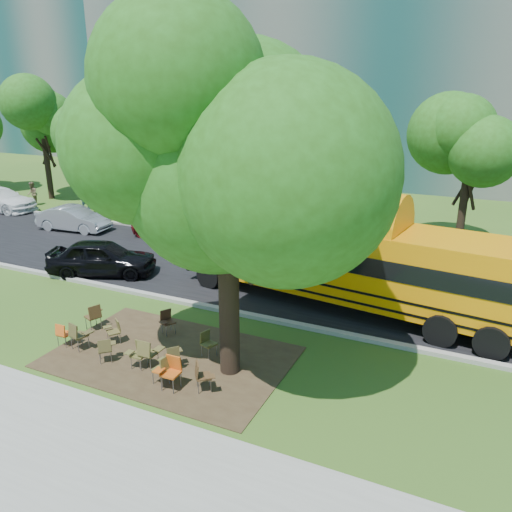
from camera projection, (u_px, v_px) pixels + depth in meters
The scene contains 33 objects.
ground at pixel (153, 343), 15.76m from camera, with size 160.00×160.00×0.00m, color #294C17.
sidewalk at pixel (22, 437), 11.46m from camera, with size 60.00×4.00×0.04m, color gray.
dirt_patch at pixel (170, 357), 14.92m from camera, with size 7.00×4.50×0.03m, color #382819.
asphalt_road at pixel (249, 273), 21.77m from camera, with size 80.00×8.00×0.04m, color black.
kerb_near at pixel (202, 306), 18.31m from camera, with size 80.00×0.25×0.14m, color gray.
kerb_far at pixel (284, 246), 25.28m from camera, with size 80.00×0.25×0.14m, color gray.
building_main at pixel (307, 51), 46.41m from camera, with size 38.00×16.00×22.00m, color slate.
building_left at pixel (90, 69), 62.20m from camera, with size 26.00×14.00×20.00m, color slate.
bg_tree_0 at pixel (114, 142), 30.29m from camera, with size 5.20×5.20×7.18m.
bg_tree_1 at pixel (42, 123), 34.96m from camera, with size 6.00×6.00×8.40m.
bg_tree_2 at pixel (239, 149), 30.18m from camera, with size 4.80×4.80×6.62m.
bg_tree_3 at pixel (471, 148), 22.98m from camera, with size 5.60×5.60×7.84m.
main_tree at pixel (226, 149), 12.22m from camera, with size 7.13×7.13×9.81m.
school_bus at pixel (361, 262), 17.67m from camera, with size 13.06×4.36×3.14m.
chair_0 at pixel (64, 332), 15.41m from camera, with size 0.51×0.47×0.78m.
chair_1 at pixel (78, 334), 15.15m from camera, with size 0.69×0.54×0.92m.
chair_2 at pixel (106, 348), 14.48m from camera, with size 0.54×0.68×0.79m.
chair_3 at pixel (139, 352), 14.23m from camera, with size 0.53×0.50×0.81m.
chair_4 at pixel (148, 351), 14.08m from camera, with size 0.61×0.55×0.95m.
chair_5 at pixel (171, 369), 13.19m from camera, with size 0.61×0.56×0.94m.
chair_6 at pixel (163, 366), 13.41m from camera, with size 0.51×0.63×0.87m.
chair_7 at pixel (202, 374), 13.08m from camera, with size 0.71×0.57×0.84m.
chair_8 at pixel (94, 314), 16.46m from camera, with size 0.57×0.73×0.91m.
chair_9 at pixel (115, 329), 15.60m from camera, with size 0.68×0.53×0.79m.
chair_10 at pixel (167, 320), 16.21m from camera, with size 0.54×0.69×0.82m.
chair_11 at pixel (173, 355), 14.10m from camera, with size 0.53×0.67×0.78m.
chair_12 at pixel (207, 341), 14.81m from camera, with size 0.50×0.63×0.82m.
black_car at pixel (102, 258), 21.36m from camera, with size 1.83×4.54×1.55m, color black.
bg_car_silver at pixel (74, 219), 28.09m from camera, with size 1.47×4.21×1.39m, color #9A9A9F.
bg_car_white at pixel (0, 199), 32.70m from camera, with size 2.12×5.22×1.52m, color white.
bg_car_red at pixel (173, 225), 27.24m from camera, with size 1.98×4.30×1.20m, color #601013.
pedestrian_a at pixel (85, 195), 33.04m from camera, with size 0.71×0.47×1.95m, color #354577.
pedestrian_b at pixel (32, 194), 34.23m from camera, with size 0.79×0.62×1.63m, color #786448.
Camera 1 is at (8.91, -11.37, 7.61)m, focal length 35.00 mm.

